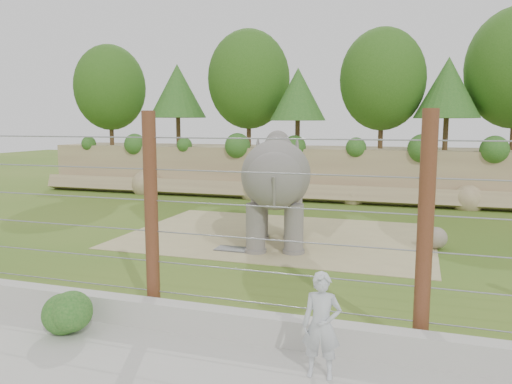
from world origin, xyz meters
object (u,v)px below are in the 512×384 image
(zookeeper, at_px, (322,325))
(elephant, at_px, (276,191))
(barrier_fence, at_px, (151,216))
(stone_ball, at_px, (436,238))

(zookeeper, bearing_deg, elephant, 107.27)
(elephant, relative_size, barrier_fence, 0.21)
(elephant, xyz_separation_m, barrier_fence, (-0.75, -6.16, 0.29))
(elephant, distance_m, barrier_fence, 6.21)
(elephant, relative_size, stone_ball, 6.44)
(zookeeper, bearing_deg, barrier_fence, 155.60)
(barrier_fence, bearing_deg, stone_ball, 52.96)
(zookeeper, bearing_deg, stone_ball, 74.39)
(stone_ball, distance_m, barrier_fence, 9.20)
(elephant, height_order, stone_ball, elephant)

